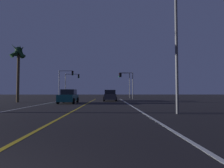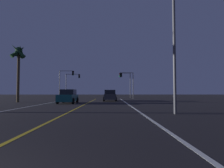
# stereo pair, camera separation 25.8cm
# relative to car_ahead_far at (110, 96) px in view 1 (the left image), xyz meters

# --- Properties ---
(lane_edge_right) EXTENTS (0.16, 41.62, 0.01)m
(lane_edge_right) POSITION_rel_car_ahead_far_xyz_m (2.07, -12.11, -0.82)
(lane_edge_right) COLOR silver
(lane_edge_right) RESTS_ON ground
(lane_edge_left) EXTENTS (0.16, 41.62, 0.01)m
(lane_edge_left) POSITION_rel_car_ahead_far_xyz_m (-7.66, -12.11, -0.82)
(lane_edge_left) COLOR silver
(lane_edge_left) RESTS_ON ground
(lane_center_divider) EXTENTS (0.16, 41.62, 0.01)m
(lane_center_divider) POSITION_rel_car_ahead_far_xyz_m (-2.79, -12.11, -0.82)
(lane_center_divider) COLOR gold
(lane_center_divider) RESTS_ON ground
(car_ahead_far) EXTENTS (2.02, 4.30, 1.70)m
(car_ahead_far) POSITION_rel_car_ahead_far_xyz_m (0.00, 0.00, 0.00)
(car_ahead_far) COLOR black
(car_ahead_far) RESTS_ON ground
(car_oncoming) EXTENTS (2.02, 4.30, 1.70)m
(car_oncoming) POSITION_rel_car_ahead_far_xyz_m (-5.15, -5.66, 0.00)
(car_oncoming) COLOR black
(car_oncoming) RESTS_ON ground
(traffic_light_near_right) EXTENTS (2.94, 0.36, 5.37)m
(traffic_light_near_right) POSITION_rel_car_ahead_far_xyz_m (3.35, 9.20, 3.16)
(traffic_light_near_right) COLOR #4C4C51
(traffic_light_near_right) RESTS_ON ground
(traffic_light_near_left) EXTENTS (3.03, 0.36, 5.75)m
(traffic_light_near_left) POSITION_rel_car_ahead_far_xyz_m (-8.93, 9.20, 3.42)
(traffic_light_near_left) COLOR #4C4C51
(traffic_light_near_left) RESTS_ON ground
(traffic_light_far_right) EXTENTS (2.38, 0.36, 5.87)m
(traffic_light_far_right) POSITION_rel_car_ahead_far_xyz_m (3.68, 14.70, 3.47)
(traffic_light_far_right) COLOR #4C4C51
(traffic_light_far_right) RESTS_ON ground
(traffic_light_far_left) EXTENTS (3.38, 0.36, 5.59)m
(traffic_light_far_left) POSITION_rel_car_ahead_far_xyz_m (-8.73, 14.70, 3.34)
(traffic_light_far_left) COLOR #4C4C51
(traffic_light_far_left) RESTS_ON ground
(street_lamp_right_near) EXTENTS (2.48, 0.44, 8.57)m
(street_lamp_right_near) POSITION_rel_car_ahead_far_xyz_m (3.59, -16.85, 4.59)
(street_lamp_right_near) COLOR #4C4C51
(street_lamp_right_near) RESTS_ON ground
(palm_tree_left_mid) EXTENTS (2.21, 2.09, 8.00)m
(palm_tree_left_mid) POSITION_rel_car_ahead_far_xyz_m (-12.48, -3.33, 5.50)
(palm_tree_left_mid) COLOR #473826
(palm_tree_left_mid) RESTS_ON ground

